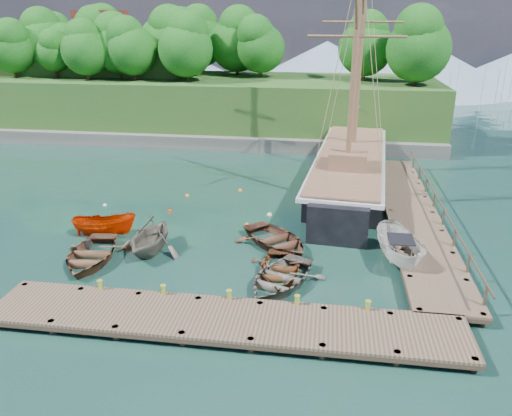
# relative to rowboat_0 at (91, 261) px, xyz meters

# --- Properties ---
(ground) EXTENTS (160.00, 160.00, 0.00)m
(ground) POSITION_rel_rowboat_0_xyz_m (6.28, 1.47, 0.00)
(ground) COLOR #193A2F
(ground) RESTS_ON ground
(dock_near) EXTENTS (20.00, 3.20, 1.10)m
(dock_near) POSITION_rel_rowboat_0_xyz_m (8.28, -5.03, 0.43)
(dock_near) COLOR #46362A
(dock_near) RESTS_ON ground
(dock_east) EXTENTS (3.20, 24.00, 1.10)m
(dock_east) POSITION_rel_rowboat_0_xyz_m (17.78, 8.47, 0.43)
(dock_east) COLOR #46362A
(dock_east) RESTS_ON ground
(bollard_0) EXTENTS (0.26, 0.26, 0.45)m
(bollard_0) POSITION_rel_rowboat_0_xyz_m (2.28, -3.63, 0.00)
(bollard_0) COLOR olive
(bollard_0) RESTS_ON ground
(bollard_1) EXTENTS (0.26, 0.26, 0.45)m
(bollard_1) POSITION_rel_rowboat_0_xyz_m (5.28, -3.63, 0.00)
(bollard_1) COLOR olive
(bollard_1) RESTS_ON ground
(bollard_2) EXTENTS (0.26, 0.26, 0.45)m
(bollard_2) POSITION_rel_rowboat_0_xyz_m (8.28, -3.63, 0.00)
(bollard_2) COLOR olive
(bollard_2) RESTS_ON ground
(bollard_3) EXTENTS (0.26, 0.26, 0.45)m
(bollard_3) POSITION_rel_rowboat_0_xyz_m (11.28, -3.63, 0.00)
(bollard_3) COLOR olive
(bollard_3) RESTS_ON ground
(bollard_4) EXTENTS (0.26, 0.26, 0.45)m
(bollard_4) POSITION_rel_rowboat_0_xyz_m (14.28, -3.63, 0.00)
(bollard_4) COLOR olive
(bollard_4) RESTS_ON ground
(rowboat_0) EXTENTS (4.11, 5.36, 1.03)m
(rowboat_0) POSITION_rel_rowboat_0_xyz_m (0.00, 0.00, 0.00)
(rowboat_0) COLOR brown
(rowboat_0) RESTS_ON ground
(rowboat_1) EXTENTS (3.96, 4.48, 2.21)m
(rowboat_1) POSITION_rel_rowboat_0_xyz_m (2.80, 1.58, 0.00)
(rowboat_1) COLOR #625C50
(rowboat_1) RESTS_ON ground
(rowboat_2) EXTENTS (3.37, 4.53, 0.90)m
(rowboat_2) POSITION_rel_rowboat_0_xyz_m (10.15, -0.09, 0.00)
(rowboat_2) COLOR #542F19
(rowboat_2) RESTS_ON ground
(rowboat_3) EXTENTS (5.06, 5.82, 1.01)m
(rowboat_3) POSITION_rel_rowboat_0_xyz_m (10.27, -1.04, 0.00)
(rowboat_3) COLOR #625C51
(rowboat_3) RESTS_ON ground
(rowboat_4) EXTENTS (5.90, 6.01, 1.02)m
(rowboat_4) POSITION_rel_rowboat_0_xyz_m (9.60, 3.34, 0.00)
(rowboat_4) COLOR #533123
(rowboat_4) RESTS_ON ground
(motorboat_orange) EXTENTS (3.98, 2.20, 1.45)m
(motorboat_orange) POSITION_rel_rowboat_0_xyz_m (-0.65, 3.33, 0.00)
(motorboat_orange) COLOR #BB2800
(motorboat_orange) RESTS_ON ground
(cabin_boat_white) EXTENTS (2.74, 5.19, 1.90)m
(cabin_boat_white) POSITION_rel_rowboat_0_xyz_m (16.28, 2.10, 0.00)
(cabin_boat_white) COLOR silver
(cabin_boat_white) RESTS_ON ground
(schooner) EXTENTS (6.84, 27.56, 20.20)m
(schooner) POSITION_rel_rowboat_0_xyz_m (13.98, 14.29, 1.12)
(schooner) COLOR black
(schooner) RESTS_ON ground
(mooring_buoy_0) EXTENTS (0.35, 0.35, 0.35)m
(mooring_buoy_0) POSITION_rel_rowboat_0_xyz_m (-2.19, 4.96, 0.00)
(mooring_buoy_0) COLOR white
(mooring_buoy_0) RESTS_ON ground
(mooring_buoy_1) EXTENTS (0.31, 0.31, 0.31)m
(mooring_buoy_1) POSITION_rel_rowboat_0_xyz_m (1.99, 7.55, 0.00)
(mooring_buoy_1) COLOR red
(mooring_buoy_1) RESTS_ON ground
(mooring_buoy_2) EXTENTS (0.28, 0.28, 0.28)m
(mooring_buoy_2) POSITION_rel_rowboat_0_xyz_m (7.48, 6.07, 0.00)
(mooring_buoy_2) COLOR orange
(mooring_buoy_2) RESTS_ON ground
(mooring_buoy_3) EXTENTS (0.34, 0.34, 0.34)m
(mooring_buoy_3) POSITION_rel_rowboat_0_xyz_m (8.69, 7.90, 0.00)
(mooring_buoy_3) COLOR silver
(mooring_buoy_3) RESTS_ON ground
(mooring_buoy_4) EXTENTS (0.32, 0.32, 0.32)m
(mooring_buoy_4) POSITION_rel_rowboat_0_xyz_m (2.32, 10.70, 0.00)
(mooring_buoy_4) COLOR orange
(mooring_buoy_4) RESTS_ON ground
(mooring_buoy_5) EXTENTS (0.33, 0.33, 0.33)m
(mooring_buoy_5) POSITION_rel_rowboat_0_xyz_m (5.93, 12.42, 0.00)
(mooring_buoy_5) COLOR orange
(mooring_buoy_5) RESTS_ON ground
(mooring_buoy_6) EXTENTS (0.28, 0.28, 0.28)m
(mooring_buoy_6) POSITION_rel_rowboat_0_xyz_m (-2.79, 8.01, 0.00)
(mooring_buoy_6) COLOR silver
(mooring_buoy_6) RESTS_ON ground
(mooring_buoy_7) EXTENTS (0.29, 0.29, 0.29)m
(mooring_buoy_7) POSITION_rel_rowboat_0_xyz_m (7.71, 3.95, 0.00)
(mooring_buoy_7) COLOR red
(mooring_buoy_7) RESTS_ON ground
(headland) EXTENTS (51.00, 19.31, 12.90)m
(headland) POSITION_rel_rowboat_0_xyz_m (-6.60, 32.83, 5.54)
(headland) COLOR #474744
(headland) RESTS_ON ground
(distant_ridge) EXTENTS (117.00, 40.00, 10.00)m
(distant_ridge) POSITION_rel_rowboat_0_xyz_m (10.59, 71.47, 4.35)
(distant_ridge) COLOR #728CA5
(distant_ridge) RESTS_ON ground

